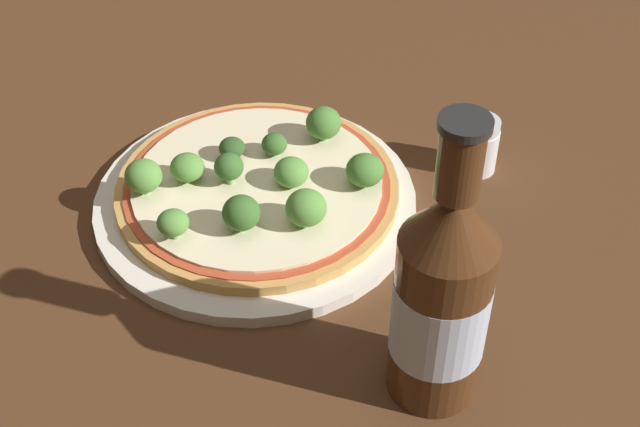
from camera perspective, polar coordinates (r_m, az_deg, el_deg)
ground_plane at (r=0.84m, az=-3.51°, el=1.42°), size 3.00×3.00×0.00m
plate at (r=0.82m, az=-4.26°, el=0.80°), size 0.29×0.29×0.01m
pizza at (r=0.81m, az=-3.93°, el=1.67°), size 0.26×0.26×0.01m
broccoli_floret_0 at (r=0.75m, az=-5.06°, el=0.03°), size 0.03×0.03×0.03m
broccoli_floret_1 at (r=0.80m, az=-11.24°, el=2.36°), size 0.03×0.03×0.03m
broccoli_floret_2 at (r=0.75m, az=-0.90°, el=0.37°), size 0.04×0.04×0.03m
broccoli_floret_3 at (r=0.80m, az=-5.85°, el=2.98°), size 0.03×0.03×0.03m
broccoli_floret_4 at (r=0.80m, az=-1.86°, el=2.66°), size 0.03×0.03×0.03m
broccoli_floret_5 at (r=0.80m, az=2.90°, el=2.79°), size 0.03×0.03×0.03m
broccoli_floret_6 at (r=0.75m, az=-9.39°, el=-0.60°), size 0.03×0.03×0.03m
broccoli_floret_7 at (r=0.83m, az=-5.65°, el=4.20°), size 0.02×0.02×0.02m
broccoli_floret_8 at (r=0.83m, az=-2.64°, el=4.38°), size 0.02×0.02×0.02m
broccoli_floret_9 at (r=0.85m, az=0.23°, el=5.81°), size 0.03×0.03×0.03m
broccoli_floret_10 at (r=0.81m, az=-8.49°, el=2.94°), size 0.03×0.03×0.03m
beer_bottle at (r=0.62m, az=7.80°, el=-5.34°), size 0.07×0.07×0.24m
pepper_shaker at (r=0.86m, az=10.15°, el=4.32°), size 0.04×0.04×0.06m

